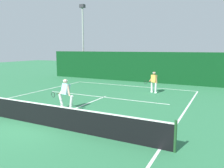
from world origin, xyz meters
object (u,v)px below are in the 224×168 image
at_px(player_far, 154,81).
at_px(tennis_ball, 141,125).
at_px(player_near, 65,93).
at_px(tennis_ball_extra, 58,94).
at_px(light_pole, 83,34).

distance_m(player_far, tennis_ball, 7.43).
xyz_separation_m(player_near, tennis_ball, (4.46, -0.64, -0.88)).
bearing_deg(player_far, tennis_ball_extra, 55.59).
bearing_deg(tennis_ball_extra, player_near, -44.62).
height_order(player_far, light_pole, light_pole).
xyz_separation_m(player_near, tennis_ball_extra, (-3.11, 3.07, -0.88)).
xyz_separation_m(player_near, player_far, (2.87, 6.57, -0.05)).
bearing_deg(light_pole, player_far, -29.77).
distance_m(player_near, tennis_ball, 4.59).
bearing_deg(tennis_ball, player_far, 102.39).
height_order(player_near, light_pole, light_pole).
height_order(tennis_ball_extra, light_pole, light_pole).
bearing_deg(tennis_ball_extra, tennis_ball, -26.11).
relative_size(player_near, light_pole, 0.20).
height_order(player_near, tennis_ball, player_near).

